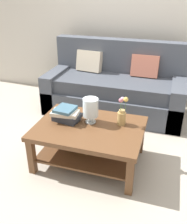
{
  "coord_description": "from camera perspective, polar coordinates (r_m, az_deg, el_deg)",
  "views": [
    {
      "loc": [
        0.74,
        -2.61,
        1.84
      ],
      "look_at": [
        -0.02,
        -0.23,
        0.56
      ],
      "focal_mm": 40.92,
      "sensor_mm": 36.0,
      "label": 1
    }
  ],
  "objects": [
    {
      "name": "book_stack_main",
      "position": [
        2.82,
        -6.17,
        -0.56
      ],
      "size": [
        0.32,
        0.24,
        0.16
      ],
      "color": "#2D333D",
      "rests_on": "coffee_table"
    },
    {
      "name": "glass_hurricane_vase",
      "position": [
        2.73,
        -0.66,
        0.87
      ],
      "size": [
        0.17,
        0.17,
        0.28
      ],
      "color": "silver",
      "rests_on": "coffee_table"
    },
    {
      "name": "back_wall",
      "position": [
        4.35,
        8.23,
        20.42
      ],
      "size": [
        6.4,
        0.12,
        2.7
      ],
      "primitive_type": "cube",
      "color": "beige",
      "rests_on": "ground"
    },
    {
      "name": "flower_pitcher",
      "position": [
        2.73,
        6.36,
        -0.47
      ],
      "size": [
        0.11,
        0.1,
        0.32
      ],
      "color": "tan",
      "rests_on": "coffee_table"
    },
    {
      "name": "couch",
      "position": [
        3.97,
        4.8,
        5.24
      ],
      "size": [
        2.05,
        0.9,
        1.06
      ],
      "color": "#474C56",
      "rests_on": "ground"
    },
    {
      "name": "ground_plane",
      "position": [
        3.28,
        1.5,
        -7.0
      ],
      "size": [
        10.0,
        10.0,
        0.0
      ],
      "primitive_type": "plane",
      "color": "#ADA393"
    },
    {
      "name": "coffee_table",
      "position": [
        2.8,
        -1.08,
        -5.5
      ],
      "size": [
        1.15,
        0.83,
        0.46
      ],
      "color": "brown",
      "rests_on": "ground"
    }
  ]
}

